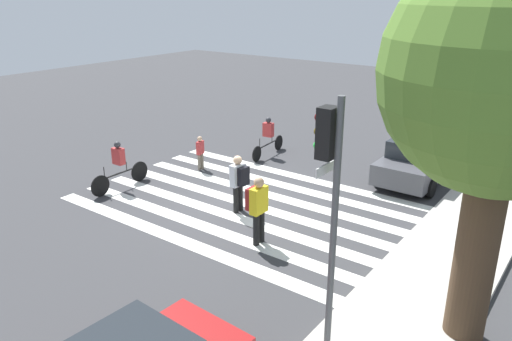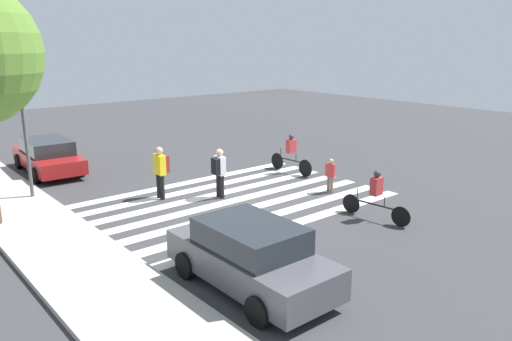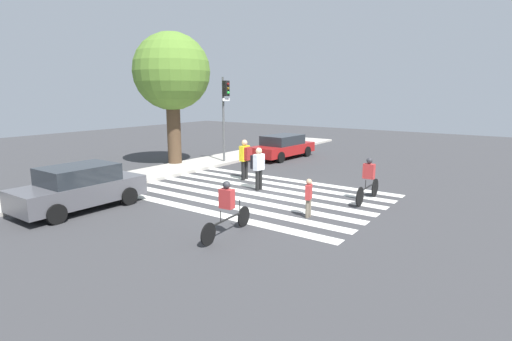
# 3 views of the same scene
# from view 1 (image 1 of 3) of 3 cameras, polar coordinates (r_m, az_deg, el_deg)

# --- Properties ---
(ground_plane) EXTENTS (60.00, 60.00, 0.00)m
(ground_plane) POSITION_cam_1_polar(r_m,az_deg,el_deg) (15.73, -1.38, -3.71)
(ground_plane) COLOR #38383A
(sidewalk_curb) EXTENTS (36.00, 2.50, 0.14)m
(sidewalk_curb) POSITION_cam_1_polar(r_m,az_deg,el_deg) (13.23, 20.90, -9.68)
(sidewalk_curb) COLOR #ADA89E
(sidewalk_curb) RESTS_ON ground_plane
(crosswalk_stripes) EXTENTS (6.45, 10.00, 0.01)m
(crosswalk_stripes) POSITION_cam_1_polar(r_m,az_deg,el_deg) (15.73, -1.38, -3.69)
(crosswalk_stripes) COLOR silver
(crosswalk_stripes) RESTS_ON ground_plane
(traffic_light) EXTENTS (0.60, 0.50, 4.82)m
(traffic_light) POSITION_cam_1_polar(r_m,az_deg,el_deg) (8.16, 8.39, -1.45)
(traffic_light) COLOR #515456
(traffic_light) RESTS_ON ground_plane
(street_tree) EXTENTS (4.11, 4.11, 7.15)m
(street_tree) POSITION_cam_1_polar(r_m,az_deg,el_deg) (9.00, 26.67, 9.44)
(street_tree) COLOR #4C3826
(street_tree) RESTS_ON ground_plane
(pedestrian_child_with_backpack) EXTENTS (0.51, 0.43, 1.77)m
(pedestrian_child_with_backpack) POSITION_cam_1_polar(r_m,az_deg,el_deg) (14.73, -1.96, -1.05)
(pedestrian_child_with_backpack) COLOR black
(pedestrian_child_with_backpack) RESTS_ON ground_plane
(pedestrian_adult_tall_backpack) EXTENTS (0.38, 0.25, 1.28)m
(pedestrian_adult_tall_backpack) POSITION_cam_1_polar(r_m,az_deg,el_deg) (18.49, -6.39, 2.24)
(pedestrian_adult_tall_backpack) COLOR #6B6051
(pedestrian_adult_tall_backpack) RESTS_ON ground_plane
(pedestrian_adult_blue_shirt) EXTENTS (0.52, 0.44, 1.87)m
(pedestrian_adult_blue_shirt) POSITION_cam_1_polar(r_m,az_deg,el_deg) (12.88, 0.17, -3.96)
(pedestrian_adult_blue_shirt) COLOR black
(pedestrian_adult_blue_shirt) RESTS_ON ground_plane
(cyclist_mid_street) EXTENTS (2.39, 0.42, 1.58)m
(cyclist_mid_street) POSITION_cam_1_polar(r_m,az_deg,el_deg) (19.90, 1.41, 4.08)
(cyclist_mid_street) COLOR black
(cyclist_mid_street) RESTS_ON ground_plane
(cyclist_near_curb) EXTENTS (2.38, 0.40, 1.65)m
(cyclist_near_curb) POSITION_cam_1_polar(r_m,az_deg,el_deg) (17.15, -15.37, 0.73)
(cyclist_near_curb) COLOR black
(cyclist_near_curb) RESTS_ON ground_plane
(car_parked_silver_sedan) EXTENTS (4.31, 1.98, 1.54)m
(car_parked_silver_sedan) POSITION_cam_1_polar(r_m,az_deg,el_deg) (18.28, 18.21, 1.32)
(car_parked_silver_sedan) COLOR #4C4C51
(car_parked_silver_sedan) RESTS_ON ground_plane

